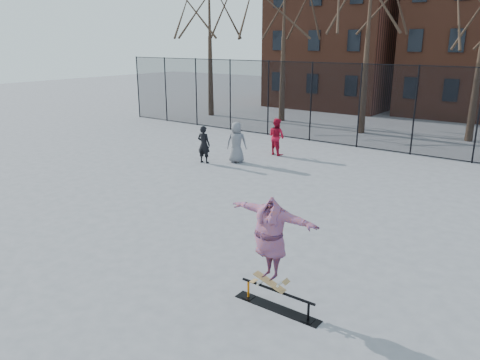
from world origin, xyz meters
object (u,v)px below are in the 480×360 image
Objects in this scene: skate_rail at (277,301)px; bystander_red at (277,137)px; bystander_grey at (237,142)px; skater at (270,245)px; bystander_black at (204,145)px; skateboard at (269,285)px.

skate_rail is 1.11× the size of bystander_red.
bystander_grey reaches higher than bystander_red.
skate_rail is at bearing 4.85° from skater.
skater reaches higher than bystander_red.
bystander_grey is 1.10× the size of bystander_black.
bystander_red is at bearing -135.69° from bystander_grey.
bystander_black is (-8.38, 7.74, 0.34)m from skateboard.
skate_rail is at bearing 128.87° from bystander_black.
bystander_red reaches higher than skateboard.
skater is 1.15× the size of bystander_grey.
skate_rail is 0.34m from skateboard.
bystander_red is (1.66, 3.10, 0.04)m from bystander_black.
bystander_black reaches higher than skateboard.
skate_rail is 1.06× the size of bystander_grey.
skater reaches higher than bystander_grey.
skater is at bearing -180.00° from skate_rail.
skateboard reaches higher than skate_rail.
skate_rail is 11.56m from bystander_black.
skate_rail is 0.93× the size of skater.
skater is (-0.18, -0.00, 1.15)m from skate_rail.
bystander_black is at bearing 75.32° from bystander_red.
bystander_black is (-8.38, 7.74, -0.51)m from skater.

